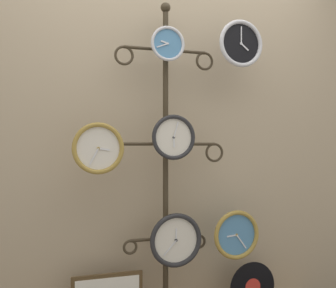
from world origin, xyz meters
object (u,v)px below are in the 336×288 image
at_px(vinyl_record, 253,287).
at_px(clock_bottom_right, 236,235).
at_px(display_stand, 166,210).
at_px(clock_middle_center, 173,137).
at_px(clock_middle_left, 98,148).
at_px(clock_top_right, 241,44).
at_px(clock_bottom_center, 176,240).
at_px(clock_top_center, 168,44).

bearing_deg(vinyl_record, clock_bottom_right, -158.80).
distance_m(display_stand, clock_middle_center, 0.46).
height_order(clock_middle_left, clock_middle_center, clock_middle_center).
xyz_separation_m(clock_middle_center, clock_bottom_right, (0.41, -0.01, -0.61)).
bearing_deg(clock_top_right, vinyl_record, 27.73).
relative_size(clock_middle_left, clock_bottom_right, 0.95).
height_order(clock_top_right, clock_bottom_center, clock_top_right).
bearing_deg(clock_middle_center, display_stand, 100.69).
distance_m(clock_top_right, clock_bottom_center, 1.29).
height_order(clock_top_right, clock_middle_left, clock_top_right).
height_order(clock_top_center, vinyl_record, clock_top_center).
height_order(clock_middle_center, clock_bottom_right, clock_middle_center).
xyz_separation_m(clock_top_right, clock_bottom_right, (-0.03, 0.01, -1.21)).
bearing_deg(clock_top_right, clock_bottom_right, 169.97).
relative_size(clock_top_center, clock_top_right, 0.71).
xyz_separation_m(display_stand, clock_top_center, (-0.01, -0.09, 1.02)).
relative_size(clock_bottom_center, vinyl_record, 1.02).
relative_size(clock_top_right, clock_bottom_center, 0.92).
bearing_deg(clock_bottom_right, clock_top_center, 176.52).
xyz_separation_m(display_stand, clock_middle_left, (-0.43, -0.12, 0.39)).
distance_m(clock_middle_center, vinyl_record, 1.13).
bearing_deg(display_stand, clock_middle_center, -79.31).
bearing_deg(display_stand, clock_top_center, -99.24).
bearing_deg(clock_top_right, clock_bottom_center, 175.48).
xyz_separation_m(display_stand, vinyl_record, (0.58, -0.05, -0.53)).
height_order(display_stand, clock_middle_center, display_stand).
distance_m(display_stand, clock_bottom_right, 0.48).
distance_m(clock_top_center, clock_bottom_right, 1.26).
height_order(clock_top_right, clock_bottom_right, clock_top_right).
height_order(clock_top_center, clock_top_right, clock_top_right).
height_order(clock_middle_left, clock_bottom_center, clock_middle_left).
bearing_deg(clock_bottom_center, clock_middle_center, -143.37).
bearing_deg(clock_top_right, display_stand, 165.71).
distance_m(clock_top_center, clock_bottom_center, 1.19).
relative_size(clock_top_right, clock_middle_left, 1.03).
height_order(display_stand, vinyl_record, display_stand).
bearing_deg(clock_middle_left, clock_top_center, 4.53).
bearing_deg(clock_bottom_center, display_stand, 114.66).
bearing_deg(clock_top_center, clock_middle_left, -175.47).
xyz_separation_m(clock_top_center, clock_bottom_right, (0.45, -0.03, -1.18)).
height_order(clock_middle_left, clock_bottom_right, clock_middle_left).
bearing_deg(clock_bottom_center, clock_middle_left, -175.84).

